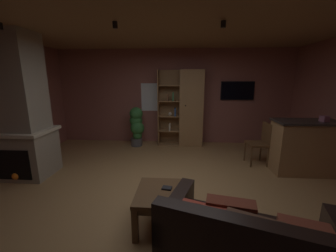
{
  "coord_description": "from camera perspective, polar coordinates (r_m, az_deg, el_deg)",
  "views": [
    {
      "loc": [
        0.22,
        -3.09,
        1.85
      ],
      "look_at": [
        0.0,
        0.4,
        1.05
      ],
      "focal_mm": 22.39,
      "sensor_mm": 36.0,
      "label": 1
    }
  ],
  "objects": [
    {
      "name": "coffee_table",
      "position": [
        2.78,
        -1.85,
        -18.91
      ],
      "size": [
        0.62,
        0.7,
        0.48
      ],
      "color": "brown",
      "rests_on": "ground"
    },
    {
      "name": "stone_fireplace",
      "position": [
        4.71,
        -35.05,
        2.54
      ],
      "size": [
        0.96,
        0.83,
        2.64
      ],
      "color": "gray",
      "rests_on": "ground"
    },
    {
      "name": "window_pane_back",
      "position": [
        6.06,
        -3.89,
        7.83
      ],
      "size": [
        0.72,
        0.01,
        0.79
      ],
      "primitive_type": "cube",
      "color": "white"
    },
    {
      "name": "leather_couch",
      "position": [
        2.33,
        20.91,
        -29.21
      ],
      "size": [
        1.76,
        1.3,
        0.84
      ],
      "color": "black",
      "rests_on": "ground"
    },
    {
      "name": "track_light_spot_0",
      "position": [
        4.07,
        -38.79,
        20.43
      ],
      "size": [
        0.07,
        0.07,
        0.09
      ],
      "primitive_type": "cylinder",
      "color": "black"
    },
    {
      "name": "potted_floor_plant",
      "position": [
        5.82,
        -8.54,
        0.27
      ],
      "size": [
        0.41,
        0.43,
        1.08
      ],
      "color": "#4C4C51",
      "rests_on": "ground"
    },
    {
      "name": "ceiling",
      "position": [
        3.2,
        -0.52,
        27.42
      ],
      "size": [
        6.54,
        5.8,
        0.02
      ],
      "primitive_type": "cube",
      "color": "#8E6B47"
    },
    {
      "name": "bookshelf_cabinet",
      "position": [
        5.8,
        5.5,
        4.69
      ],
      "size": [
        1.23,
        0.41,
        2.07
      ],
      "color": "#997047",
      "rests_on": "ground"
    },
    {
      "name": "dining_chair",
      "position": [
        4.96,
        24.04,
        -3.68
      ],
      "size": [
        0.45,
        0.45,
        0.92
      ],
      "color": "brown",
      "rests_on": "ground"
    },
    {
      "name": "kitchen_bar_counter",
      "position": [
        5.01,
        34.82,
        -4.74
      ],
      "size": [
        1.55,
        0.62,
        1.06
      ],
      "color": "#997047",
      "rests_on": "ground"
    },
    {
      "name": "track_light_spot_2",
      "position": [
        3.28,
        14.84,
        25.22
      ],
      "size": [
        0.07,
        0.07,
        0.09
      ],
      "primitive_type": "cylinder",
      "color": "black"
    },
    {
      "name": "track_light_spot_1",
      "position": [
        3.31,
        -14.21,
        25.12
      ],
      "size": [
        0.07,
        0.07,
        0.09
      ],
      "primitive_type": "cylinder",
      "color": "black"
    },
    {
      "name": "tissue_box",
      "position": [
        4.86,
        36.81,
        1.59
      ],
      "size": [
        0.14,
        0.14,
        0.11
      ],
      "primitive_type": "cube",
      "rotation": [
        0.0,
        0.0,
        0.22
      ],
      "color": "#995972",
      "rests_on": "kitchen_bar_counter"
    },
    {
      "name": "wall_back",
      "position": [
        6.04,
        1.55,
        7.87
      ],
      "size": [
        6.66,
        0.06,
        2.64
      ],
      "primitive_type": "cube",
      "color": "#8E544C",
      "rests_on": "ground"
    },
    {
      "name": "floor",
      "position": [
        3.61,
        -0.43,
        -18.12
      ],
      "size": [
        6.54,
        5.8,
        0.02
      ],
      "primitive_type": "cube",
      "color": "#A37A4C",
      "rests_on": "ground"
    },
    {
      "name": "table_book_0",
      "position": [
        2.78,
        -0.31,
        -16.52
      ],
      "size": [
        0.13,
        0.11,
        0.02
      ],
      "primitive_type": "cube",
      "rotation": [
        0.0,
        0.0,
        -0.17
      ],
      "color": "black",
      "rests_on": "coffee_table"
    },
    {
      "name": "wall_mounted_tv",
      "position": [
        6.16,
        18.35,
        9.11
      ],
      "size": [
        0.9,
        0.06,
        0.51
      ],
      "color": "black"
    }
  ]
}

